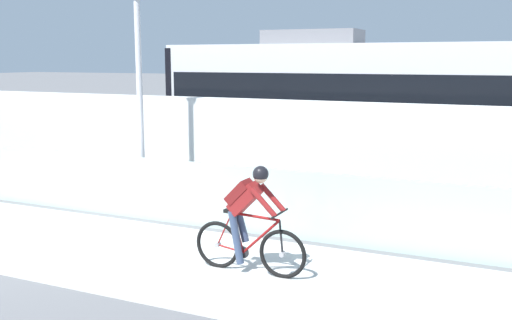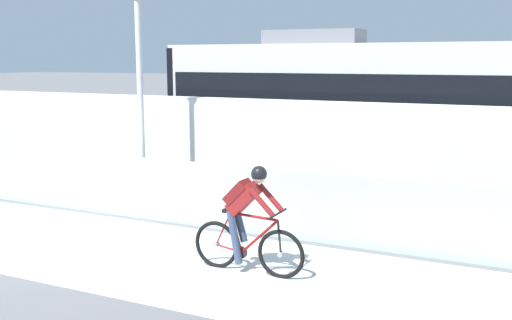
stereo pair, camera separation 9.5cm
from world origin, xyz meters
TOP-DOWN VIEW (x-y plane):
  - ground_plane at (0.00, 0.00)m, footprint 200.00×200.00m
  - bike_path_deck at (0.00, 0.00)m, footprint 32.00×3.20m
  - glass_parapet at (0.00, 1.85)m, footprint 32.00×0.05m
  - concrete_barrier_wall at (0.00, 3.65)m, footprint 32.00×0.36m
  - tram_rail_near at (0.00, 6.13)m, footprint 32.00×0.08m
  - tram_rail_far at (0.00, 7.57)m, footprint 32.00×0.08m
  - tram at (4.27, 6.85)m, footprint 11.06×2.54m
  - cyclist_on_bike at (3.81, -0.00)m, footprint 1.77×0.58m
  - lamp_post_antenna at (0.41, 2.15)m, footprint 0.28×0.28m

SIDE VIEW (x-z plane):
  - ground_plane at x=0.00m, z-range 0.00..0.00m
  - tram_rail_near at x=0.00m, z-range 0.00..0.01m
  - tram_rail_far at x=0.00m, z-range 0.00..0.01m
  - bike_path_deck at x=0.00m, z-range 0.00..0.01m
  - glass_parapet at x=0.00m, z-range 0.00..1.22m
  - cyclist_on_bike at x=3.81m, z-range -0.01..1.60m
  - concrete_barrier_wall at x=0.00m, z-range 0.00..2.28m
  - tram at x=4.27m, z-range -0.01..3.80m
  - lamp_post_antenna at x=0.41m, z-range 0.69..5.89m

